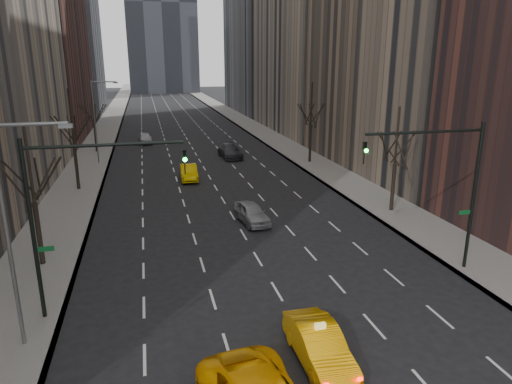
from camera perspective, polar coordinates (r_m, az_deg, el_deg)
sidewalk_left at (r=78.79m, az=-18.32°, el=7.22°), size 4.50×320.00×0.15m
sidewalk_right at (r=80.60m, az=-0.54°, el=8.21°), size 4.50×320.00×0.15m
tree_lw_b at (r=27.49m, az=-25.96°, el=-1.22°), size 3.36×3.50×7.82m
tree_lw_c at (r=42.79m, az=-21.79°, el=5.41°), size 3.36×3.50×8.74m
tree_lw_d at (r=60.54m, az=-19.55°, el=8.00°), size 3.36×3.50×7.36m
tree_rw_b at (r=35.50m, az=16.97°, el=3.34°), size 3.36×3.50×7.82m
tree_rw_c at (r=51.48m, az=6.86°, el=8.06°), size 3.36×3.50×8.74m
traffic_mast_left at (r=20.79m, az=-22.03°, el=-0.86°), size 6.69×0.39×8.00m
traffic_mast_right at (r=25.43m, az=22.92°, el=1.98°), size 6.69×0.39×8.00m
streetlight_near at (r=19.24m, az=-27.95°, el=-2.50°), size 2.83×0.22×9.00m
streetlight_far at (r=53.27m, az=-19.19°, el=9.28°), size 2.83×0.22×9.00m
taxi_sedan at (r=18.39m, az=7.92°, el=-18.49°), size 1.61×4.51×1.48m
silver_sedan_ahead at (r=32.46m, az=-0.56°, el=-2.62°), size 2.24×4.40×1.43m
far_taxi at (r=44.66m, az=-8.41°, el=2.46°), size 1.68×4.48×1.46m
far_suv_grey at (r=54.64m, az=-3.26°, el=5.16°), size 2.47×5.56×1.59m
far_car_white at (r=65.80m, az=-13.69°, el=6.56°), size 2.03×4.45×1.48m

